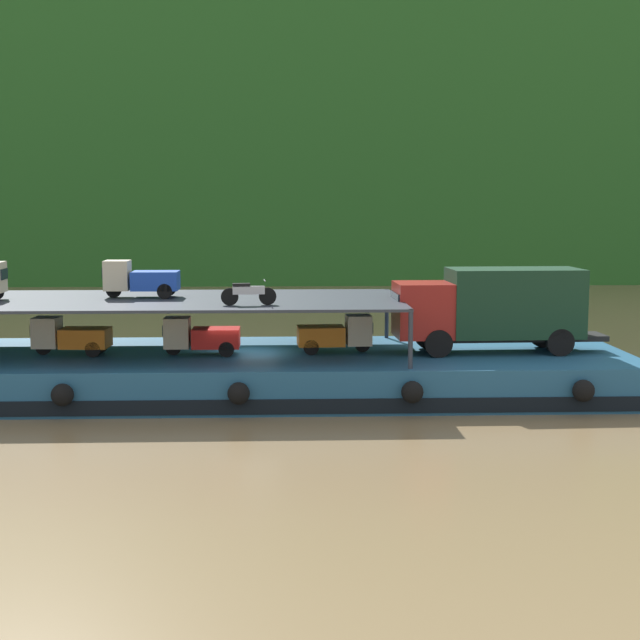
% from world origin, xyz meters
% --- Properties ---
extents(ground_plane, '(400.00, 400.00, 0.00)m').
position_xyz_m(ground_plane, '(0.00, 0.00, 0.00)').
color(ground_plane, olive).
extents(hillside_far_bank, '(146.93, 35.54, 40.63)m').
position_xyz_m(hillside_far_bank, '(0.00, 60.90, 22.89)').
color(hillside_far_bank, '#286023').
rests_on(hillside_far_bank, ground).
extents(cargo_barge, '(28.32, 8.68, 1.50)m').
position_xyz_m(cargo_barge, '(0.00, -0.03, 0.75)').
color(cargo_barge, '#23567A').
rests_on(cargo_barge, ground).
extents(covered_lorry, '(7.91, 2.49, 3.10)m').
position_xyz_m(covered_lorry, '(9.18, -0.26, 3.19)').
color(covered_lorry, maroon).
rests_on(covered_lorry, cargo_barge).
extents(cargo_rack, '(19.12, 7.30, 2.00)m').
position_xyz_m(cargo_rack, '(-3.80, 0.00, 3.44)').
color(cargo_rack, '#2D333D').
rests_on(cargo_rack, cargo_barge).
extents(mini_truck_lower_aft, '(2.79, 1.30, 1.38)m').
position_xyz_m(mini_truck_lower_aft, '(-6.29, -0.26, 2.19)').
color(mini_truck_lower_aft, orange).
rests_on(mini_truck_lower_aft, cargo_barge).
extents(mini_truck_lower_mid, '(2.74, 1.20, 1.38)m').
position_xyz_m(mini_truck_lower_mid, '(-1.55, -0.47, 2.19)').
color(mini_truck_lower_mid, red).
rests_on(mini_truck_lower_mid, cargo_barge).
extents(mini_truck_lower_fore, '(2.79, 1.29, 1.38)m').
position_xyz_m(mini_truck_lower_fore, '(3.40, -0.08, 2.19)').
color(mini_truck_lower_fore, orange).
rests_on(mini_truck_lower_fore, cargo_barge).
extents(mini_truck_upper_mid, '(2.75, 1.21, 1.38)m').
position_xyz_m(mini_truck_upper_mid, '(-3.83, 0.58, 4.19)').
color(mini_truck_upper_mid, '#1E47B7').
rests_on(mini_truck_upper_mid, cargo_rack).
extents(motorcycle_upper_port, '(1.90, 0.55, 0.87)m').
position_xyz_m(motorcycle_upper_port, '(0.26, -2.19, 3.93)').
color(motorcycle_upper_port, black).
rests_on(motorcycle_upper_port, cargo_rack).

